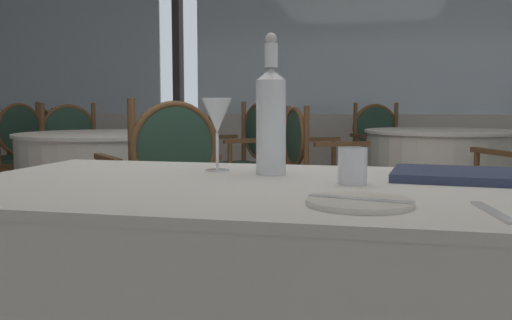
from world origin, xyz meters
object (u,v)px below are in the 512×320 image
at_px(water_bottle, 271,118).
at_px(dining_chair_0_2, 73,154).
at_px(water_tumbler, 352,166).
at_px(dining_chair_3_2, 33,141).
at_px(side_plate, 360,202).
at_px(dining_chair_0_0, 166,182).
at_px(dining_chair_2_0, 313,162).
at_px(dining_chair_0_1, 244,156).
at_px(menu_book, 453,175).
at_px(dining_chair_2_3, 381,148).
at_px(wine_glass, 217,117).
at_px(dining_chair_3_1, 12,149).

bearing_deg(water_bottle, dining_chair_0_2, 129.36).
bearing_deg(water_tumbler, dining_chair_3_2, 131.55).
xyz_separation_m(side_plate, dining_chair_3_2, (-3.73, 4.45, -0.23)).
bearing_deg(dining_chair_0_0, dining_chair_2_0, -68.93).
bearing_deg(dining_chair_0_0, dining_chair_0_1, -44.92).
bearing_deg(dining_chair_2_0, dining_chair_3_2, 126.39).
relative_size(water_tumbler, menu_book, 0.29).
bearing_deg(dining_chair_3_2, menu_book, 62.30).
distance_m(water_bottle, dining_chair_3_2, 5.37).
height_order(dining_chair_2_0, dining_chair_2_3, dining_chair_2_3).
xyz_separation_m(water_bottle, dining_chair_0_2, (-2.12, 2.59, -0.35)).
bearing_deg(water_tumbler, menu_book, 31.00).
distance_m(dining_chair_0_0, dining_chair_3_2, 4.01).
xyz_separation_m(water_bottle, dining_chair_0_1, (-0.71, 2.55, -0.34)).
distance_m(wine_glass, dining_chair_0_0, 1.30).
bearing_deg(dining_chair_2_3, wine_glass, -32.92).
relative_size(dining_chair_0_0, dining_chair_2_3, 1.01).
relative_size(side_plate, dining_chair_0_0, 0.19).
bearing_deg(water_tumbler, side_plate, -84.12).
bearing_deg(water_bottle, dining_chair_3_2, 130.79).
bearing_deg(dining_chair_2_0, dining_chair_3_1, 142.65).
distance_m(water_tumbler, dining_chair_3_2, 5.60).
xyz_separation_m(side_plate, wine_glass, (-0.39, 0.43, 0.14)).
bearing_deg(wine_glass, menu_book, -2.67).
height_order(water_tumbler, dining_chair_0_1, dining_chair_0_1).
relative_size(dining_chair_2_0, dining_chair_3_1, 0.96).
distance_m(side_plate, dining_chair_3_1, 4.52).
bearing_deg(water_bottle, dining_chair_0_1, 105.57).
relative_size(dining_chair_0_1, dining_chair_3_2, 1.06).
bearing_deg(dining_chair_0_1, water_bottle, 62.13).
bearing_deg(dining_chair_0_1, dining_chair_3_1, -51.74).
distance_m(side_plate, dining_chair_0_1, 3.10).
distance_m(side_plate, water_tumbler, 0.27).
bearing_deg(side_plate, wine_glass, 132.17).
distance_m(dining_chair_2_0, dining_chair_3_1, 2.76).
distance_m(wine_glass, dining_chair_2_0, 2.33).
distance_m(menu_book, dining_chair_0_1, 2.80).
bearing_deg(dining_chair_0_0, menu_book, -176.97).
distance_m(side_plate, menu_book, 0.45).
bearing_deg(dining_chair_0_0, dining_chair_3_1, 7.58).
distance_m(dining_chair_2_0, dining_chair_3_2, 3.74).
relative_size(menu_book, dining_chair_0_0, 0.29).
height_order(side_plate, dining_chair_0_0, dining_chair_0_0).
relative_size(water_bottle, wine_glass, 1.82).
bearing_deg(dining_chair_0_2, dining_chair_0_0, -0.00).
xyz_separation_m(wine_glass, dining_chair_0_2, (-1.97, 2.55, -0.35)).
relative_size(dining_chair_0_0, dining_chair_2_0, 1.04).
relative_size(water_bottle, dining_chair_3_1, 0.36).
relative_size(dining_chair_2_0, dining_chair_3_2, 1.03).
relative_size(menu_book, dining_chair_2_0, 0.30).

